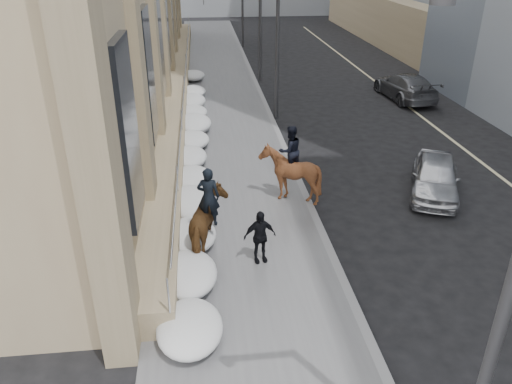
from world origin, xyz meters
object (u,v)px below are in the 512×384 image
car_silver (435,177)px  car_grey (405,86)px  pedestrian (260,237)px  mounted_horse_right (290,170)px  mounted_horse_left (208,222)px

car_silver → car_grey: 12.49m
pedestrian → mounted_horse_right: bearing=58.0°
car_silver → pedestrian: bearing=-127.5°
car_grey → mounted_horse_left: bearing=48.0°
car_silver → mounted_horse_left: bearing=-135.4°
car_silver → car_grey: bearing=97.2°
mounted_horse_left → pedestrian: (1.38, -0.61, -0.21)m
mounted_horse_left → car_grey: 19.07m
car_grey → car_silver: bearing=69.3°
pedestrian → car_grey: (10.28, 15.69, -0.15)m
mounted_horse_left → car_grey: size_ratio=0.50×
pedestrian → car_grey: pedestrian is taller
pedestrian → car_silver: pedestrian is taller
mounted_horse_left → mounted_horse_right: size_ratio=0.98×
pedestrian → mounted_horse_left: bearing=146.0°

